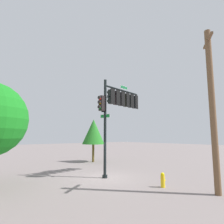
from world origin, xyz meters
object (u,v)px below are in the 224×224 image
Objects in this scene: tree_near at (93,132)px; fire_hydrant at (163,180)px; signal_pole_assembly at (118,104)px; utility_pole at (212,106)px.

fire_hydrant is at bearing -105.40° from tree_near.
signal_pole_assembly is 0.81× the size of utility_pole.
tree_near reaches higher than fire_hydrant.
fire_hydrant is at bearing -96.96° from signal_pole_assembly.
tree_near is at bearing 69.74° from signal_pole_assembly.
utility_pole is (0.33, -6.99, -0.97)m from signal_pole_assembly.
utility_pole is 10.55× the size of fire_hydrant.
signal_pole_assembly is at bearing -110.26° from tree_near.
utility_pole is 4.93m from fire_hydrant.
utility_pole reaches higher than fire_hydrant.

